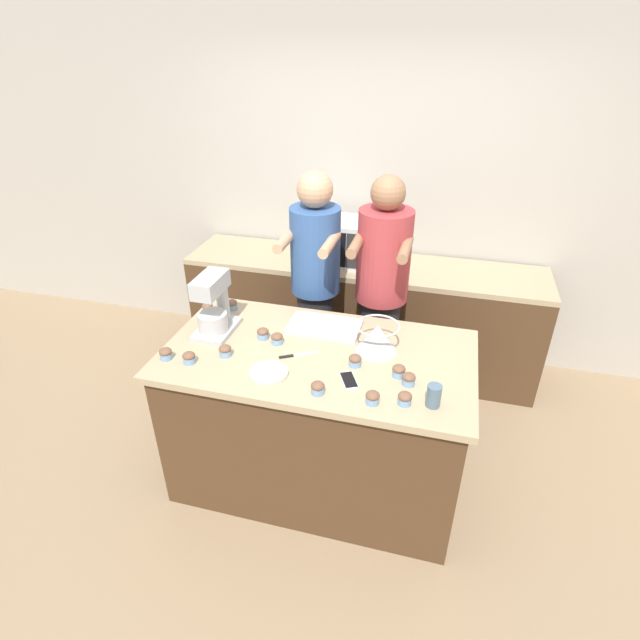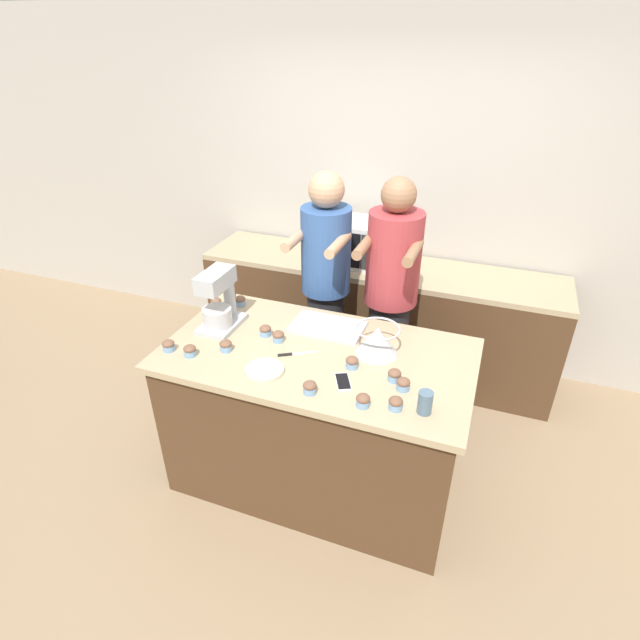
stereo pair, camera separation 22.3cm
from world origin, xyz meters
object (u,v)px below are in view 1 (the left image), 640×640
Objects in this scene: cupcake_4 at (263,333)px; person_right at (381,300)px; cupcake_2 at (166,354)px; cupcake_5 at (232,304)px; baking_tray at (324,326)px; cupcake_3 at (355,360)px; cupcake_7 at (318,388)px; person_left at (315,291)px; drinking_glass at (434,396)px; mixing_bowl at (377,337)px; cupcake_9 at (225,351)px; stand_mixer at (214,308)px; cell_phone at (349,380)px; cupcake_12 at (222,301)px; cupcake_6 at (399,371)px; cupcake_8 at (277,338)px; cupcake_11 at (208,308)px; cupcake_13 at (405,398)px; cupcake_10 at (189,358)px; cupcake_1 at (409,379)px; cupcake_0 at (373,397)px; knife at (296,355)px; microwave_oven at (335,240)px; small_plate at (268,373)px.

person_right is at bearing 50.37° from cupcake_4.
cupcake_2 is 0.62m from cupcake_5.
baking_tray is 6.27× the size of cupcake_5.
cupcake_7 is at bearing -115.06° from cupcake_3.
baking_tray is at bearing -68.72° from person_left.
drinking_glass is at bearing -39.20° from baking_tray.
mixing_bowl is at bearing -83.19° from person_right.
stand_mixer is at bearing 125.54° from cupcake_9.
cupcake_9 is (-0.45, -0.42, 0.01)m from baking_tray.
stand_mixer is at bearing 162.44° from cell_phone.
cupcake_5 is at bearing -20.55° from cupcake_12.
cupcake_6 is (1.09, -0.16, -0.13)m from stand_mixer.
cupcake_11 is (-0.54, 0.23, 0.00)m from cupcake_8.
person_left reaches higher than cupcake_13.
cupcake_10 is at bearing -73.96° from cupcake_11.
cupcake_1 is at bearing -13.87° from cupcake_8.
cupcake_12 is (-0.52, -0.38, 0.05)m from person_left.
cupcake_7 and cupcake_11 have the same top height.
cupcake_9 is (-0.78, -0.27, -0.05)m from mixing_bowl.
mixing_bowl is at bearing -7.79° from cupcake_11.
cupcake_7 is at bearing -133.50° from cell_phone.
baking_tray is at bearing 123.06° from cupcake_0.
knife is 2.92× the size of cupcake_12.
cupcake_5 is at bearing 150.82° from cupcake_13.
cupcake_11 is at bearing -138.74° from person_left.
cupcake_2 is 1.00× the size of cupcake_4.
cupcake_5 is (-0.43, -0.42, 0.05)m from person_left.
cupcake_6 and cupcake_8 have the same top height.
microwave_oven is 1.53m from cupcake_9.
microwave_oven is at bearing 71.48° from cupcake_2.
person_right is 3.53× the size of microwave_oven.
person_left reaches higher than cupcake_7.
microwave_oven is at bearing 113.98° from cupcake_13.
cupcake_5 is (-0.88, 0.55, 0.03)m from cell_phone.
microwave_oven is 1.68m from cupcake_1.
microwave_oven reaches higher than cupcake_1.
cupcake_6 is at bearing 24.81° from cell_phone.
drinking_glass is 0.55m from cupcake_7.
cupcake_4 is 0.26m from cupcake_9.
microwave_oven is 1.23m from cupcake_11.
cupcake_10 and cupcake_12 have the same top height.
cupcake_13 is (0.99, -0.16, 0.00)m from cupcake_9.
stand_mixer reaches higher than cupcake_4.
drinking_glass is 0.55× the size of small_plate.
mixing_bowl is 3.58× the size of cupcake_9.
cupcake_6 is (0.69, -1.45, -0.10)m from microwave_oven.
stand_mixer reaches higher than cupcake_6.
person_right is 1.11m from cupcake_13.
mixing_bowl is at bearing -50.47° from person_left.
person_left reaches higher than cupcake_2.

